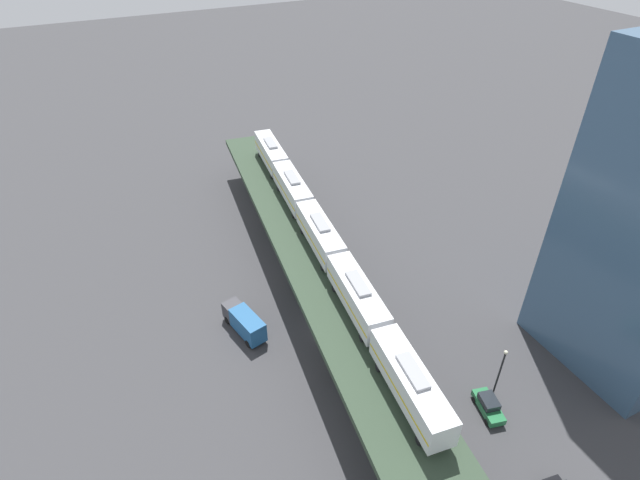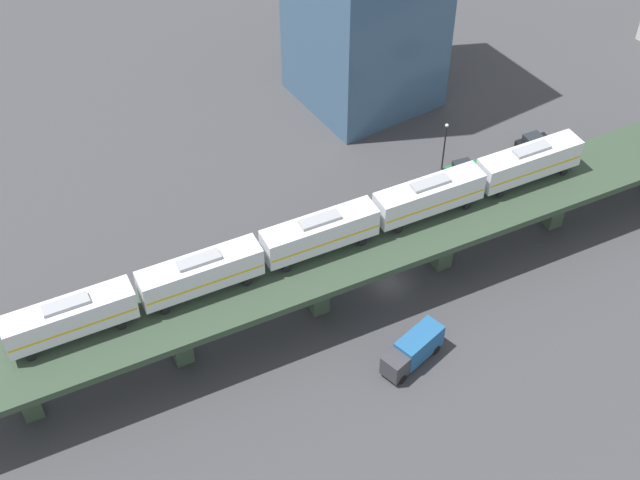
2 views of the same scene
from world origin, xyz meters
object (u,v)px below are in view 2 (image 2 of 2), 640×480
subway_train (320,232)px  street_car_green (463,169)px  street_car_white (183,302)px  delivery_truck (413,349)px  street_lamp (445,143)px  street_car_black (533,141)px

subway_train → street_car_green: subway_train is taller
street_car_white → delivery_truck: bearing=40.6°
subway_train → street_lamp: bearing=111.9°
subway_train → street_lamp: size_ratio=8.98×
street_car_black → subway_train: bearing=-79.3°
subway_train → delivery_truck: size_ratio=8.28×
subway_train → street_car_black: bearing=100.7°
street_lamp → street_car_white: bearing=-85.0°
street_car_white → street_car_black: same height
delivery_truck → street_car_green: bearing=131.0°
street_car_green → street_lamp: bearing=-145.8°
street_car_white → street_lamp: size_ratio=0.67×
street_car_white → street_car_green: same height
street_car_white → street_car_green: size_ratio=1.00×
subway_train → delivery_truck: 14.76m
subway_train → street_lamp: subway_train is taller
street_car_white → street_lamp: bearing=95.0°
street_car_white → subway_train: bearing=63.1°
street_car_white → street_lamp: 37.47m
subway_train → delivery_truck: bearing=14.4°
street_car_black → street_lamp: (-2.83, -12.40, 3.17)m
delivery_truck → street_lamp: (-21.90, 21.19, 2.35)m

